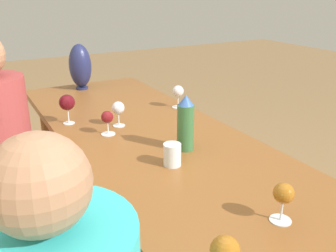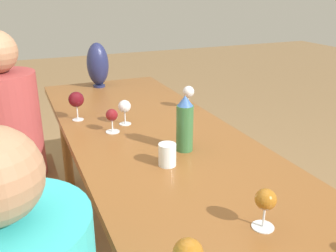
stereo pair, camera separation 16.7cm
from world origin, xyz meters
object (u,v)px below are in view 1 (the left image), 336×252
wine_glass_3 (107,118)px  person_far (1,148)px  wine_glass_5 (284,195)px  wine_glass_6 (225,252)px  water_bottle (186,124)px  wine_glass_4 (178,92)px  wine_glass_2 (118,109)px  vase (80,66)px  water_tumbler (172,155)px  wine_glass_0 (67,103)px

wine_glass_3 → person_far: 0.60m
wine_glass_5 → wine_glass_6: same height
water_bottle → wine_glass_4: size_ratio=1.87×
water_bottle → wine_glass_2: bearing=19.2°
vase → person_far: 0.89m
vase → person_far: size_ratio=0.25×
water_bottle → wine_glass_3: size_ratio=2.10×
water_tumbler → water_bottle: bearing=-49.8°
wine_glass_3 → wine_glass_0: bearing=27.1°
wine_glass_5 → water_bottle: bearing=-2.2°
wine_glass_0 → wine_glass_6: 1.31m
water_bottle → wine_glass_0: (0.59, 0.37, -0.01)m
water_bottle → wine_glass_3: (0.34, 0.24, -0.04)m
vase → wine_glass_3: size_ratio=2.62×
water_tumbler → person_far: (0.76, 0.58, -0.14)m
vase → wine_glass_0: size_ratio=2.00×
wine_glass_0 → wine_glass_2: wine_glass_0 is taller
wine_glass_3 → person_far: size_ratio=0.09×
water_tumbler → vase: bearing=-1.4°
wine_glass_3 → vase: bearing=-9.0°
vase → wine_glass_4: (-0.70, -0.38, -0.07)m
water_bottle → wine_glass_2: water_bottle is taller
vase → wine_glass_3: bearing=171.0°
wine_glass_0 → wine_glass_2: size_ratio=1.20×
person_far → wine_glass_5: bearing=-151.5°
wine_glass_2 → wine_glass_5: size_ratio=1.01×
wine_glass_3 → wine_glass_4: 0.56m
wine_glass_2 → wine_glass_5: (-1.03, -0.12, -0.00)m
water_bottle → wine_glass_4: (0.54, -0.28, -0.03)m
water_tumbler → wine_glass_4: wine_glass_4 is taller
water_tumbler → wine_glass_3: bearing=13.8°
water_bottle → person_far: size_ratio=0.20×
vase → wine_glass_6: vase is taller
wine_glass_4 → vase: bearing=28.5°
water_tumbler → wine_glass_6: (-0.62, 0.21, 0.04)m
wine_glass_0 → wine_glass_3: wine_glass_0 is taller
water_tumbler → wine_glass_6: size_ratio=0.71×
water_bottle → wine_glass_0: water_bottle is taller
wine_glass_2 → wine_glass_6: (-1.15, 0.19, -0.00)m
vase → wine_glass_6: bearing=173.0°
wine_glass_2 → wine_glass_3: (-0.08, 0.09, -0.01)m
wine_glass_2 → wine_glass_3: wine_glass_2 is taller
water_bottle → wine_glass_2: size_ratio=1.92×
person_far → water_bottle: bearing=-132.7°
water_bottle → wine_glass_5: water_bottle is taller
wine_glass_4 → wine_glass_5: wine_glass_4 is taller
wine_glass_3 → wine_glass_4: wine_glass_4 is taller
vase → person_far: (-0.58, 0.61, -0.26)m
wine_glass_6 → person_far: (1.38, 0.37, -0.19)m
wine_glass_0 → water_bottle: bearing=-148.0°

